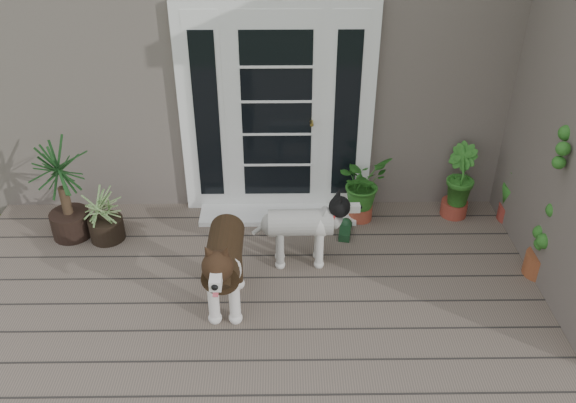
{
  "coord_description": "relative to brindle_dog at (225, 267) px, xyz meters",
  "views": [
    {
      "loc": [
        -0.16,
        -2.79,
        3.54
      ],
      "look_at": [
        -0.1,
        1.75,
        0.7
      ],
      "focal_mm": 37.11,
      "sensor_mm": 36.0,
      "label": 1
    }
  ],
  "objects": [
    {
      "name": "deck",
      "position": [
        0.62,
        -0.65,
        -0.45
      ],
      "size": [
        6.2,
        4.6,
        0.12
      ],
      "primitive_type": "cube",
      "color": "#6B5B4C",
      "rests_on": "ground"
    },
    {
      "name": "house_main",
      "position": [
        0.62,
        3.6,
        1.04
      ],
      "size": [
        7.4,
        4.0,
        3.1
      ],
      "primitive_type": "cube",
      "color": "#665E54",
      "rests_on": "ground"
    },
    {
      "name": "door_unit",
      "position": [
        0.42,
        1.55,
        0.68
      ],
      "size": [
        1.9,
        0.14,
        2.15
      ],
      "primitive_type": "cube",
      "color": "white",
      "rests_on": "deck"
    },
    {
      "name": "door_step",
      "position": [
        0.42,
        1.35,
        -0.37
      ],
      "size": [
        1.6,
        0.4,
        0.05
      ],
      "primitive_type": "cube",
      "color": "white",
      "rests_on": "deck"
    },
    {
      "name": "brindle_dog",
      "position": [
        0.0,
        0.0,
        0.0
      ],
      "size": [
        0.41,
        0.95,
        0.79
      ],
      "primitive_type": null,
      "rotation": [
        0.0,
        0.0,
        3.13
      ],
      "color": "#322112",
      "rests_on": "deck"
    },
    {
      "name": "white_dog",
      "position": [
        0.63,
        0.56,
        -0.07
      ],
      "size": [
        0.79,
        0.35,
        0.65
      ],
      "primitive_type": null,
      "rotation": [
        0.0,
        0.0,
        -1.55
      ],
      "color": "silver",
      "rests_on": "deck"
    },
    {
      "name": "spider_plant",
      "position": [
        -1.25,
        0.97,
        -0.09
      ],
      "size": [
        0.67,
        0.67,
        0.6
      ],
      "primitive_type": null,
      "rotation": [
        0.0,
        0.0,
        -0.23
      ],
      "color": "#91A867",
      "rests_on": "deck"
    },
    {
      "name": "yucca",
      "position": [
        -1.61,
        1.03,
        0.12
      ],
      "size": [
        0.95,
        0.95,
        1.03
      ],
      "primitive_type": null,
      "rotation": [
        0.0,
        0.0,
        0.43
      ],
      "color": "black",
      "rests_on": "deck"
    },
    {
      "name": "herb_a",
      "position": [
        1.28,
        1.29,
        -0.07
      ],
      "size": [
        0.71,
        0.71,
        0.64
      ],
      "primitive_type": "imported",
      "rotation": [
        0.0,
        0.0,
        0.71
      ],
      "color": "#255819",
      "rests_on": "deck"
    },
    {
      "name": "herb_b",
      "position": [
        2.26,
        1.35,
        -0.11
      ],
      "size": [
        0.46,
        0.46,
        0.57
      ],
      "primitive_type": "imported",
      "rotation": [
        0.0,
        0.0,
        1.81
      ],
      "color": "#2A611B",
      "rests_on": "deck"
    },
    {
      "name": "herb_c",
      "position": [
        2.84,
        1.26,
        -0.09
      ],
      "size": [
        0.4,
        0.4,
        0.6
      ],
      "primitive_type": "imported",
      "rotation": [
        0.0,
        0.0,
        4.75
      ],
      "color": "#275C1A",
      "rests_on": "deck"
    },
    {
      "name": "sapling",
      "position": [
        2.79,
        0.37,
        0.36
      ],
      "size": [
        0.47,
        0.47,
        1.51
      ],
      "primitive_type": null,
      "rotation": [
        0.0,
        0.0,
        -0.06
      ],
      "color": "#1B5F1E",
      "rests_on": "deck"
    },
    {
      "name": "clog_left",
      "position": [
        1.09,
        1.01,
        -0.34
      ],
      "size": [
        0.2,
        0.35,
        0.1
      ],
      "primitive_type": null,
      "rotation": [
        0.0,
        0.0,
        -0.17
      ],
      "color": "#15361C",
      "rests_on": "deck"
    },
    {
      "name": "clog_right",
      "position": [
        0.92,
        1.12,
        -0.35
      ],
      "size": [
        0.18,
        0.29,
        0.08
      ],
      "primitive_type": null,
      "rotation": [
        0.0,
        0.0,
        -0.22
      ],
      "color": "black",
      "rests_on": "deck"
    }
  ]
}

